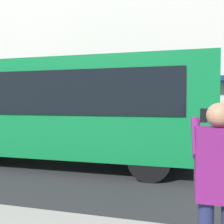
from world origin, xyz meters
name	(u,v)px	position (x,y,z in m)	size (l,w,h in m)	color
ground_plane	(162,169)	(0.00, 0.00, 0.00)	(60.00, 60.00, 0.00)	#2B2B2D
building_facade_far	(171,24)	(-0.02, -6.80, 5.99)	(28.00, 1.55, 12.00)	beige
red_bus	(53,108)	(3.26, 0.09, 1.68)	(9.05, 2.54, 3.08)	#0F7238
pedestrian_photographer	(218,182)	(-0.75, 4.65, 1.14)	(0.53, 0.52, 1.70)	#1E2347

